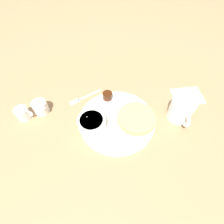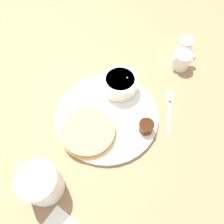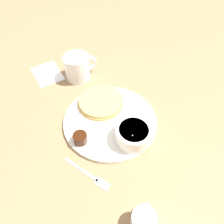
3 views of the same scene
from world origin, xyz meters
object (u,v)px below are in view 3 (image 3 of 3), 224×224
object	(u,v)px
plate	(110,121)
fork	(91,176)
bowl	(133,134)
creamer_pitcher_near	(143,221)
coffee_mug	(78,67)

from	to	relation	value
plate	fork	xyz separation A→B (m)	(-0.12, 0.14, -0.00)
bowl	plate	bearing A→B (deg)	8.85
bowl	creamer_pitcher_near	distance (m)	0.22
coffee_mug	creamer_pitcher_near	world-z (taller)	coffee_mug
coffee_mug	fork	bearing A→B (deg)	156.26
plate	coffee_mug	xyz separation A→B (m)	(0.24, -0.02, 0.04)
plate	coffee_mug	bearing A→B (deg)	-4.82
creamer_pitcher_near	bowl	bearing A→B (deg)	-31.39
coffee_mug	fork	world-z (taller)	coffee_mug
coffee_mug	creamer_pitcher_near	bearing A→B (deg)	167.03
creamer_pitcher_near	plate	bearing A→B (deg)	-19.50
creamer_pitcher_near	fork	size ratio (longest dim) A/B	0.48
coffee_mug	creamer_pitcher_near	size ratio (longest dim) A/B	1.81
coffee_mug	creamer_pitcher_near	distance (m)	0.54
plate	coffee_mug	world-z (taller)	coffee_mug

